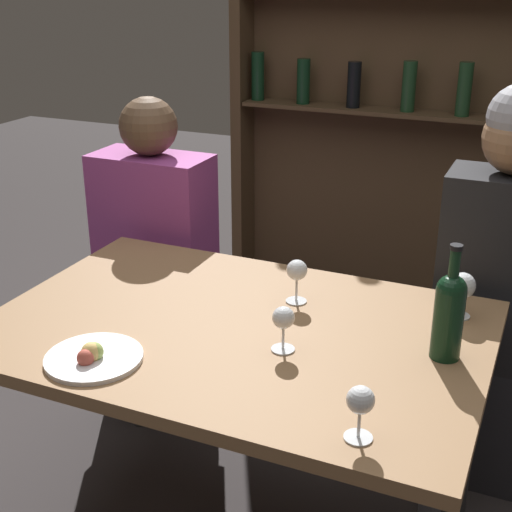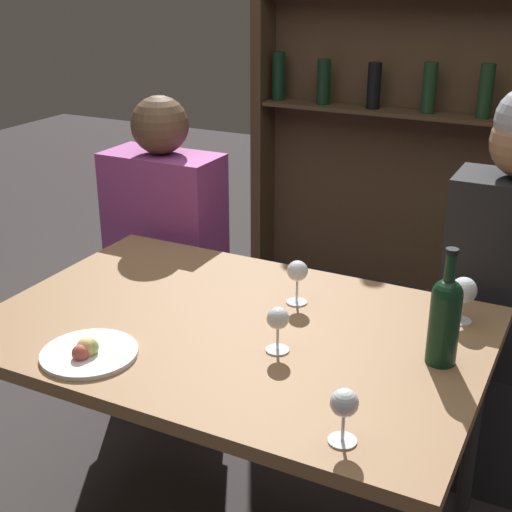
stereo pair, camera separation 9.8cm
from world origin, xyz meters
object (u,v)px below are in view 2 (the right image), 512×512
object	(u,v)px
wine_glass_1	(344,406)
wine_glass_3	(278,321)
wine_bottle	(445,316)
wine_glass_2	(464,291)
seated_person_right	(504,306)
wine_glass_0	(297,273)
food_plate_0	(88,352)
seated_person_left	(167,263)

from	to	relation	value
wine_glass_1	wine_glass_3	distance (m)	0.39
wine_bottle	wine_glass_2	distance (m)	0.24
wine_bottle	seated_person_right	size ratio (longest dim) A/B	0.22
wine_glass_0	wine_glass_2	bearing A→B (deg)	11.90
wine_bottle	food_plate_0	xyz separation A→B (m)	(-0.78, -0.36, -0.11)
wine_glass_1	seated_person_right	distance (m)	0.99
wine_glass_1	wine_bottle	bearing A→B (deg)	75.70
wine_bottle	wine_glass_2	bearing A→B (deg)	90.32
wine_glass_1	wine_glass_2	bearing A→B (deg)	81.00
wine_glass_1	food_plate_0	world-z (taller)	wine_glass_1
wine_glass_3	wine_glass_1	bearing A→B (deg)	-45.01
wine_bottle	wine_glass_3	size ratio (longest dim) A/B	2.49
wine_bottle	wine_glass_3	world-z (taller)	wine_bottle
wine_glass_3	seated_person_left	world-z (taller)	seated_person_left
wine_glass_1	food_plate_0	size ratio (longest dim) A/B	0.51
wine_glass_0	wine_glass_1	bearing A→B (deg)	-58.01
wine_glass_2	food_plate_0	xyz separation A→B (m)	(-0.77, -0.60, -0.08)
seated_person_left	seated_person_right	bearing A→B (deg)	0.00
wine_bottle	wine_glass_3	xyz separation A→B (m)	(-0.37, -0.13, -0.04)
wine_glass_3	seated_person_right	bearing A→B (deg)	56.88
wine_glass_3	food_plate_0	distance (m)	0.47
wine_glass_1	wine_glass_2	world-z (taller)	wine_glass_2
wine_glass_2	food_plate_0	world-z (taller)	wine_glass_2
wine_glass_0	wine_glass_2	world-z (taller)	same
wine_glass_2	seated_person_right	world-z (taller)	seated_person_right
wine_glass_2	seated_person_left	size ratio (longest dim) A/B	0.11
wine_bottle	wine_glass_1	xyz separation A→B (m)	(-0.10, -0.40, -0.04)
food_plate_0	wine_glass_0	bearing A→B (deg)	56.44
wine_glass_0	wine_glass_2	distance (m)	0.45
wine_glass_2	wine_bottle	bearing A→B (deg)	-89.68
wine_glass_2	wine_glass_3	world-z (taller)	wine_glass_2
wine_glass_2	seated_person_right	xyz separation A→B (m)	(0.07, 0.32, -0.17)
wine_bottle	wine_glass_0	distance (m)	0.46
food_plate_0	seated_person_right	size ratio (longest dim) A/B	0.18
seated_person_right	wine_glass_0	bearing A→B (deg)	-141.10
wine_glass_3	seated_person_left	size ratio (longest dim) A/B	0.10
food_plate_0	seated_person_right	distance (m)	1.25
wine_glass_1	seated_person_right	bearing A→B (deg)	79.68
food_plate_0	seated_person_left	bearing A→B (deg)	112.83
wine_glass_0	wine_glass_1	size ratio (longest dim) A/B	1.06
wine_glass_1	seated_person_left	bearing A→B (deg)	137.96
food_plate_0	wine_bottle	bearing A→B (deg)	25.03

